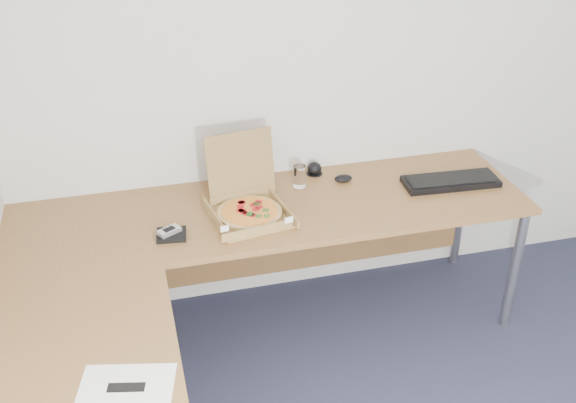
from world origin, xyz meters
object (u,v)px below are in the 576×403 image
object	(u,v)px
desk	(220,272)
keyboard	(451,181)
drinking_glass	(300,176)
wallet	(171,235)
pizza_box	(249,208)

from	to	relation	value
desk	keyboard	bearing A→B (deg)	18.49
drinking_glass	wallet	xyz separation A→B (m)	(-0.68, -0.31, -0.05)
desk	pizza_box	distance (m)	0.43
pizza_box	drinking_glass	size ratio (longest dim) A/B	3.45
pizza_box	desk	bearing A→B (deg)	-127.57
desk	drinking_glass	world-z (taller)	drinking_glass
desk	keyboard	world-z (taller)	keyboard
keyboard	desk	bearing A→B (deg)	-157.95
pizza_box	keyboard	size ratio (longest dim) A/B	0.81
keyboard	drinking_glass	bearing A→B (deg)	170.54
drinking_glass	pizza_box	bearing A→B (deg)	-144.62
desk	pizza_box	bearing A→B (deg)	61.86
pizza_box	wallet	bearing A→B (deg)	-175.02
drinking_glass	wallet	bearing A→B (deg)	-155.22
desk	keyboard	xyz separation A→B (m)	(1.26, 0.42, 0.04)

